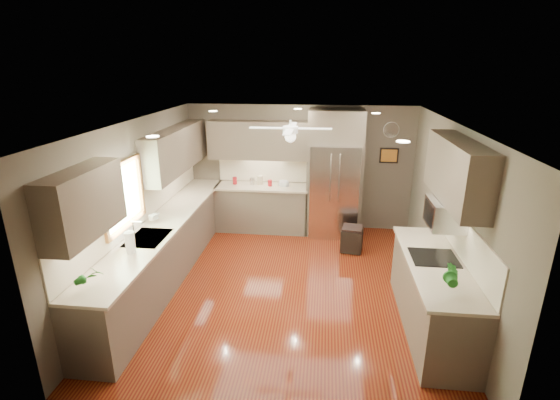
% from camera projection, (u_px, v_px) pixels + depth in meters
% --- Properties ---
extents(floor, '(5.00, 5.00, 0.00)m').
position_uv_depth(floor, '(287.00, 286.00, 6.25)').
color(floor, '#4F100A').
rests_on(floor, ground).
extents(ceiling, '(5.00, 5.00, 0.00)m').
position_uv_depth(ceiling, '(289.00, 123.00, 5.45)').
color(ceiling, white).
rests_on(ceiling, ground).
extents(wall_back, '(4.50, 0.00, 4.50)m').
position_uv_depth(wall_back, '(299.00, 168.00, 8.21)').
color(wall_back, brown).
rests_on(wall_back, ground).
extents(wall_front, '(4.50, 0.00, 4.50)m').
position_uv_depth(wall_front, '(261.00, 309.00, 3.50)').
color(wall_front, brown).
rests_on(wall_front, ground).
extents(wall_left, '(0.00, 5.00, 5.00)m').
position_uv_depth(wall_left, '(139.00, 204.00, 6.09)').
color(wall_left, brown).
rests_on(wall_left, ground).
extents(wall_right, '(0.00, 5.00, 5.00)m').
position_uv_depth(wall_right, '(449.00, 216.00, 5.62)').
color(wall_right, brown).
rests_on(wall_right, ground).
extents(canister_a, '(0.09, 0.09, 0.14)m').
position_uv_depth(canister_a, '(235.00, 181.00, 8.15)').
color(canister_a, maroon).
rests_on(canister_a, back_run).
extents(canister_b, '(0.10, 0.10, 0.15)m').
position_uv_depth(canister_b, '(252.00, 181.00, 8.13)').
color(canister_b, silver).
rests_on(canister_b, back_run).
extents(canister_c, '(0.15, 0.15, 0.19)m').
position_uv_depth(canister_c, '(260.00, 180.00, 8.13)').
color(canister_c, tan).
rests_on(canister_c, back_run).
extents(canister_d, '(0.09, 0.09, 0.13)m').
position_uv_depth(canister_d, '(270.00, 183.00, 8.05)').
color(canister_d, maroon).
rests_on(canister_d, back_run).
extents(soap_bottle, '(0.11, 0.11, 0.19)m').
position_uv_depth(soap_bottle, '(154.00, 216.00, 6.21)').
color(soap_bottle, white).
rests_on(soap_bottle, left_run).
extents(potted_plant_left, '(0.21, 0.18, 0.34)m').
position_uv_depth(potted_plant_left, '(90.00, 276.00, 4.32)').
color(potted_plant_left, '#1C621C').
rests_on(potted_plant_left, left_run).
extents(potted_plant_right, '(0.20, 0.17, 0.35)m').
position_uv_depth(potted_plant_right, '(452.00, 276.00, 4.31)').
color(potted_plant_right, '#1C621C').
rests_on(potted_plant_right, right_run).
extents(bowl, '(0.24, 0.24, 0.05)m').
position_uv_depth(bowl, '(284.00, 185.00, 8.02)').
color(bowl, tan).
rests_on(bowl, back_run).
extents(left_run, '(0.65, 4.70, 1.45)m').
position_uv_depth(left_run, '(166.00, 247.00, 6.45)').
color(left_run, brown).
rests_on(left_run, ground).
extents(back_run, '(1.85, 0.65, 1.45)m').
position_uv_depth(back_run, '(262.00, 207.00, 8.25)').
color(back_run, brown).
rests_on(back_run, ground).
extents(uppers, '(4.50, 4.70, 0.95)m').
position_uv_depth(uppers, '(246.00, 156.00, 6.40)').
color(uppers, brown).
rests_on(uppers, wall_left).
extents(window, '(0.05, 1.12, 0.92)m').
position_uv_depth(window, '(123.00, 196.00, 5.52)').
color(window, '#BFF2B2').
rests_on(window, wall_left).
extents(sink, '(0.50, 0.70, 0.32)m').
position_uv_depth(sink, '(148.00, 240.00, 5.70)').
color(sink, silver).
rests_on(sink, left_run).
extents(refrigerator, '(1.06, 0.75, 2.45)m').
position_uv_depth(refrigerator, '(334.00, 176.00, 7.83)').
color(refrigerator, silver).
rests_on(refrigerator, ground).
extents(right_run, '(0.70, 2.20, 1.45)m').
position_uv_depth(right_run, '(433.00, 294.00, 5.14)').
color(right_run, brown).
rests_on(right_run, ground).
extents(microwave, '(0.43, 0.55, 0.34)m').
position_uv_depth(microwave, '(446.00, 214.00, 5.05)').
color(microwave, silver).
rests_on(microwave, wall_right).
extents(ceiling_fan, '(1.18, 1.18, 0.32)m').
position_uv_depth(ceiling_fan, '(290.00, 132.00, 5.79)').
color(ceiling_fan, white).
rests_on(ceiling_fan, ceiling).
extents(recessed_lights, '(2.84, 3.14, 0.01)m').
position_uv_depth(recessed_lights, '(288.00, 119.00, 5.83)').
color(recessed_lights, white).
rests_on(recessed_lights, ceiling).
extents(wall_clock, '(0.30, 0.03, 0.30)m').
position_uv_depth(wall_clock, '(391.00, 130.00, 7.75)').
color(wall_clock, white).
rests_on(wall_clock, wall_back).
extents(framed_print, '(0.36, 0.03, 0.30)m').
position_uv_depth(framed_print, '(389.00, 156.00, 7.90)').
color(framed_print, black).
rests_on(framed_print, wall_back).
extents(stool, '(0.42, 0.42, 0.46)m').
position_uv_depth(stool, '(352.00, 239.00, 7.34)').
color(stool, black).
rests_on(stool, ground).
extents(paper_towel, '(0.12, 0.12, 0.31)m').
position_uv_depth(paper_towel, '(130.00, 243.00, 5.19)').
color(paper_towel, white).
rests_on(paper_towel, left_run).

